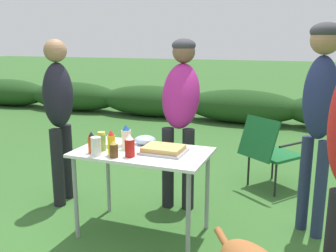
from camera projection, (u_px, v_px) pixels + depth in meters
ground_plane at (144, 232)px, 3.26m from camera, size 60.00×60.00×0.00m
shrub_hedge at (242, 106)px, 7.56m from camera, size 14.40×0.90×0.67m
folding_table at (142, 160)px, 3.11m from camera, size 1.10×0.64×0.74m
food_tray at (164, 150)px, 3.04m from camera, size 0.35×0.28×0.06m
plate_stack at (114, 144)px, 3.25m from camera, size 0.22×0.22×0.03m
mixing_bowl at (145, 140)px, 3.29m from camera, size 0.19×0.19×0.08m
paper_cup_stack at (96, 146)px, 2.96m from camera, size 0.08×0.08×0.15m
mustard_bottle at (111, 143)px, 2.97m from camera, size 0.06×0.06×0.20m
mayo_bottle at (126, 137)px, 3.13m from camera, size 0.08×0.08×0.21m
ketchup_bottle at (130, 146)px, 2.92m from camera, size 0.08×0.08×0.18m
hot_sauce_bottle at (92, 143)px, 3.02m from camera, size 0.06×0.06×0.18m
beer_bottle at (114, 149)px, 2.91m from camera, size 0.07×0.07×0.14m
relish_jar at (102, 141)px, 3.09m from camera, size 0.07×0.07×0.16m
standing_person_with_beanie at (181, 103)px, 3.64m from camera, size 0.43×0.53×1.65m
standing_person_in_gray_fleece at (59, 107)px, 3.68m from camera, size 0.31×0.40×1.65m
standing_person_in_red_jacket at (320, 101)px, 3.00m from camera, size 0.38×0.37×1.77m
camp_chair_green_behind_table at (269, 149)px, 4.11m from camera, size 0.72×0.75×0.83m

